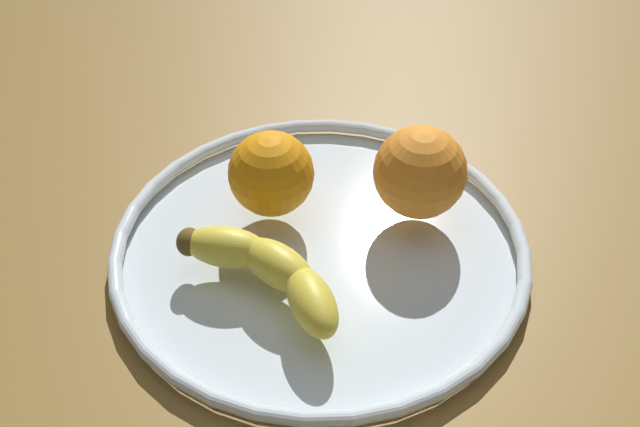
# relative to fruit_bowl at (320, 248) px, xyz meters

# --- Properties ---
(ground_plane) EXTENTS (1.23, 1.23, 0.04)m
(ground_plane) POSITION_rel_fruit_bowl_xyz_m (0.00, 0.00, -0.03)
(ground_plane) COLOR olive
(fruit_bowl) EXTENTS (0.35, 0.35, 0.02)m
(fruit_bowl) POSITION_rel_fruit_bowl_xyz_m (0.00, 0.00, 0.00)
(fruit_bowl) COLOR silver
(fruit_bowl) RESTS_ON ground_plane
(banana) EXTENTS (0.16, 0.09, 0.03)m
(banana) POSITION_rel_fruit_bowl_xyz_m (-0.02, 0.06, 0.03)
(banana) COLOR gold
(banana) RESTS_ON fruit_bowl
(orange_back_right) EXTENTS (0.08, 0.08, 0.08)m
(orange_back_right) POSITION_rel_fruit_bowl_xyz_m (-0.01, -0.09, 0.05)
(orange_back_right) COLOR orange
(orange_back_right) RESTS_ON fruit_bowl
(orange_front_right) EXTENTS (0.07, 0.07, 0.07)m
(orange_front_right) POSITION_rel_fruit_bowl_xyz_m (0.06, 0.01, 0.05)
(orange_front_right) COLOR orange
(orange_front_right) RESTS_ON fruit_bowl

